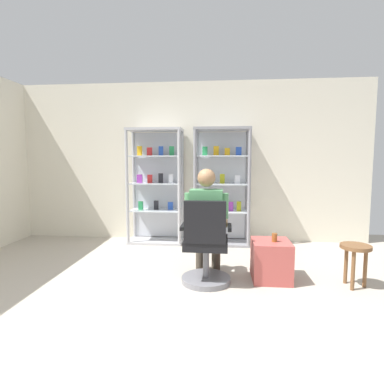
{
  "coord_description": "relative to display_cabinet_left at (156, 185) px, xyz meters",
  "views": [
    {
      "loc": [
        0.54,
        -2.35,
        1.38
      ],
      "look_at": [
        0.19,
        1.35,
        1.0
      ],
      "focal_mm": 28.93,
      "sensor_mm": 36.0,
      "label": 1
    }
  ],
  "objects": [
    {
      "name": "ground_plane",
      "position": [
        0.55,
        -2.76,
        -0.97
      ],
      "size": [
        7.2,
        7.2,
        0.0
      ],
      "primitive_type": "plane",
      "color": "#B2A899"
    },
    {
      "name": "back_wall",
      "position": [
        0.55,
        0.24,
        0.38
      ],
      "size": [
        6.0,
        0.1,
        2.7
      ],
      "primitive_type": "cube",
      "color": "silver",
      "rests_on": "ground"
    },
    {
      "name": "display_cabinet_left",
      "position": [
        0.0,
        0.0,
        0.0
      ],
      "size": [
        0.9,
        0.45,
        1.9
      ],
      "color": "#B7B7BC",
      "rests_on": "ground"
    },
    {
      "name": "display_cabinet_right",
      "position": [
        1.1,
        -0.0,
        -0.0
      ],
      "size": [
        0.9,
        0.45,
        1.9
      ],
      "color": "gray",
      "rests_on": "ground"
    },
    {
      "name": "office_chair",
      "position": [
        0.93,
        -1.77,
        -0.57
      ],
      "size": [
        0.56,
        0.56,
        0.96
      ],
      "color": "slate",
      "rests_on": "ground"
    },
    {
      "name": "seated_shopkeeper",
      "position": [
        0.93,
        -1.6,
        -0.25
      ],
      "size": [
        0.49,
        0.57,
        1.29
      ],
      "color": "#3F382D",
      "rests_on": "ground"
    },
    {
      "name": "storage_crate",
      "position": [
        1.67,
        -1.56,
        -0.74
      ],
      "size": [
        0.43,
        0.46,
        0.46
      ],
      "primitive_type": "cube",
      "color": "#B24C47",
      "rests_on": "ground"
    },
    {
      "name": "tea_glass",
      "position": [
        1.7,
        -1.59,
        -0.46
      ],
      "size": [
        0.06,
        0.06,
        0.1
      ],
      "primitive_type": "cylinder",
      "color": "brown",
      "rests_on": "storage_crate"
    },
    {
      "name": "wooden_stool",
      "position": [
        2.55,
        -1.69,
        -0.6
      ],
      "size": [
        0.32,
        0.32,
        0.47
      ],
      "color": "brown",
      "rests_on": "ground"
    }
  ]
}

